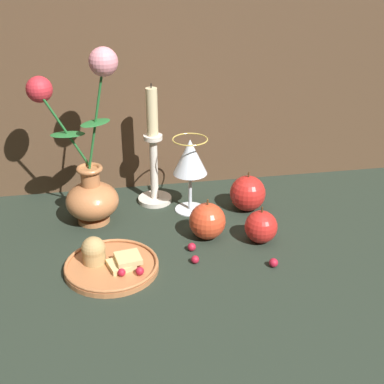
{
  "coord_description": "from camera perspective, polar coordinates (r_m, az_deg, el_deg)",
  "views": [
    {
      "loc": [
        -0.06,
        -0.94,
        0.57
      ],
      "look_at": [
        0.11,
        0.01,
        0.1
      ],
      "focal_mm": 50.0,
      "sensor_mm": 36.0,
      "label": 1
    }
  ],
  "objects": [
    {
      "name": "apple_at_table_edge",
      "position": [
        1.21,
        5.96,
        -0.13
      ],
      "size": [
        0.08,
        0.08,
        0.09
      ],
      "color": "red",
      "rests_on": "ground_plane"
    },
    {
      "name": "wine_glass",
      "position": [
        1.16,
        -0.21,
        3.49
      ],
      "size": [
        0.08,
        0.08,
        0.17
      ],
      "color": "silver",
      "rests_on": "ground_plane"
    },
    {
      "name": "berry_near_plate",
      "position": [
        1.06,
        -0.03,
        -5.88
      ],
      "size": [
        0.02,
        0.02,
        0.02
      ],
      "primitive_type": "sphere",
      "color": "#AD192D",
      "rests_on": "ground_plane"
    },
    {
      "name": "berry_front_center",
      "position": [
        1.03,
        0.33,
        -7.21
      ],
      "size": [
        0.02,
        0.02,
        0.02
      ],
      "primitive_type": "sphere",
      "color": "#AD192D",
      "rests_on": "ground_plane"
    },
    {
      "name": "plate_with_pastries",
      "position": [
        1.02,
        -8.85,
        -7.46
      ],
      "size": [
        0.18,
        0.18,
        0.06
      ],
      "color": "#B77042",
      "rests_on": "ground_plane"
    },
    {
      "name": "apple_near_glass",
      "position": [
        1.09,
        1.65,
        -3.12
      ],
      "size": [
        0.08,
        0.08,
        0.09
      ],
      "color": "#D14223",
      "rests_on": "ground_plane"
    },
    {
      "name": "ground_plane",
      "position": [
        1.1,
        -5.59,
        -5.28
      ],
      "size": [
        2.4,
        2.4,
        0.0
      ],
      "primitive_type": "plane",
      "color": "#232D23",
      "rests_on": "ground"
    },
    {
      "name": "apple_beside_vase",
      "position": [
        1.09,
        7.38,
        -3.7
      ],
      "size": [
        0.07,
        0.07,
        0.08
      ],
      "color": "red",
      "rests_on": "ground_plane"
    },
    {
      "name": "berry_by_glass_stem",
      "position": [
        1.03,
        8.69,
        -7.47
      ],
      "size": [
        0.02,
        0.02,
        0.02
      ],
      "primitive_type": "sphere",
      "color": "#AD192D",
      "rests_on": "ground_plane"
    },
    {
      "name": "candlestick",
      "position": [
        1.21,
        -4.13,
        3.78
      ],
      "size": [
        0.08,
        0.08,
        0.28
      ],
      "color": "silver",
      "rests_on": "ground_plane"
    },
    {
      "name": "vase",
      "position": [
        1.14,
        -10.97,
        1.98
      ],
      "size": [
        0.18,
        0.11,
        0.37
      ],
      "color": "#B77042",
      "rests_on": "ground_plane"
    }
  ]
}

